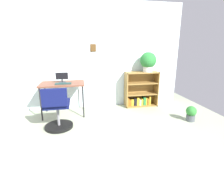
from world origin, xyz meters
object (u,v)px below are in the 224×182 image
(office_chair, at_px, (57,111))
(potted_plant_on_shelf, at_px, (148,61))
(monitor, at_px, (62,78))
(keyboard, at_px, (63,84))
(potted_plant_floor, at_px, (191,113))
(bookshelf_low, at_px, (140,91))
(desk, at_px, (63,86))

(office_chair, relative_size, potted_plant_on_shelf, 1.71)
(monitor, height_order, keyboard, monitor)
(potted_plant_floor, bearing_deg, potted_plant_on_shelf, 117.62)
(potted_plant_floor, bearing_deg, bookshelf_low, 122.18)
(keyboard, distance_m, potted_plant_floor, 2.73)
(potted_plant_on_shelf, bearing_deg, office_chair, -156.21)
(potted_plant_floor, bearing_deg, monitor, 161.16)
(monitor, xyz_separation_m, office_chair, (-0.05, -0.74, -0.48))
(office_chair, distance_m, potted_plant_on_shelf, 2.41)
(bookshelf_low, bearing_deg, potted_plant_on_shelf, -20.84)
(monitor, height_order, bookshelf_low, monitor)
(desk, distance_m, keyboard, 0.13)
(office_chair, bearing_deg, potted_plant_on_shelf, 23.79)
(office_chair, relative_size, bookshelf_low, 0.93)
(desk, distance_m, office_chair, 0.77)
(monitor, xyz_separation_m, potted_plant_floor, (2.59, -0.89, -0.67))
(potted_plant_floor, bearing_deg, desk, 161.93)
(desk, bearing_deg, monitor, 92.78)
(potted_plant_on_shelf, bearing_deg, potted_plant_floor, -62.38)
(keyboard, relative_size, potted_plant_on_shelf, 0.69)
(desk, xyz_separation_m, potted_plant_floor, (2.59, -0.85, -0.50))
(desk, height_order, potted_plant_floor, desk)
(keyboard, bearing_deg, desk, 104.62)
(monitor, distance_m, potted_plant_on_shelf, 2.07)
(keyboard, height_order, office_chair, office_chair)
(monitor, distance_m, bookshelf_low, 1.96)
(monitor, relative_size, keyboard, 0.78)
(keyboard, bearing_deg, office_chair, -97.69)
(desk, bearing_deg, potted_plant_on_shelf, 6.04)
(office_chair, bearing_deg, keyboard, 82.31)
(desk, height_order, monitor, monitor)
(keyboard, relative_size, office_chair, 0.40)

